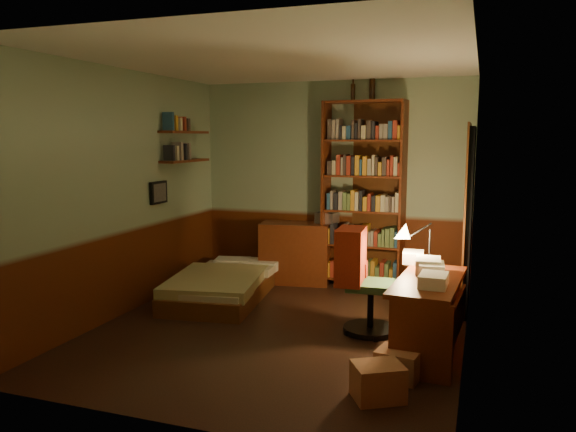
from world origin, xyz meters
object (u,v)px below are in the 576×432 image
(bed, at_px, (223,276))
(desk_lamp, at_px, (430,237))
(mini_stereo, at_px, (327,218))
(cardboard_box_a, at_px, (378,382))
(cardboard_box_b, at_px, (399,364))
(bookshelf, at_px, (363,195))
(desk, at_px, (428,316))
(office_chair, at_px, (371,281))
(dresser, at_px, (295,253))

(bed, relative_size, desk_lamp, 3.10)
(mini_stereo, distance_m, cardboard_box_a, 3.39)
(bed, bearing_deg, cardboard_box_b, -41.80)
(bookshelf, relative_size, desk, 1.87)
(desk, relative_size, office_chair, 1.21)
(bed, height_order, dresser, dresser)
(bed, relative_size, bookshelf, 0.75)
(cardboard_box_b, bearing_deg, bookshelf, 107.74)
(office_chair, distance_m, cardboard_box_a, 1.47)
(dresser, bearing_deg, bed, -129.92)
(desk_lamp, xyz_separation_m, office_chair, (-0.52, -0.17, -0.43))
(mini_stereo, height_order, cardboard_box_b, mini_stereo)
(desk_lamp, bearing_deg, desk, -101.15)
(bookshelf, height_order, desk, bookshelf)
(dresser, xyz_separation_m, cardboard_box_a, (1.62, -2.95, -0.26))
(mini_stereo, bearing_deg, cardboard_box_b, -52.55)
(mini_stereo, xyz_separation_m, desk, (1.48, -2.05, -0.52))
(bookshelf, xyz_separation_m, desk_lamp, (0.95, -1.48, -0.22))
(bed, height_order, bookshelf, bookshelf)
(mini_stereo, relative_size, cardboard_box_a, 0.74)
(desk_lamp, xyz_separation_m, cardboard_box_a, (-0.20, -1.55, -0.82))
(desk, distance_m, desk_lamp, 0.81)
(dresser, bearing_deg, mini_stereo, 8.93)
(office_chair, height_order, cardboard_box_b, office_chair)
(bookshelf, relative_size, desk_lamp, 4.16)
(mini_stereo, distance_m, cardboard_box_b, 3.07)
(office_chair, bearing_deg, desk_lamp, 13.69)
(office_chair, xyz_separation_m, cardboard_box_a, (0.32, -1.38, -0.39))
(dresser, bearing_deg, cardboard_box_a, -69.98)
(bed, relative_size, desk, 1.40)
(bookshelf, distance_m, office_chair, 1.83)
(mini_stereo, xyz_separation_m, cardboard_box_b, (1.32, -2.67, -0.74))
(bed, bearing_deg, dresser, 51.61)
(bed, xyz_separation_m, desk, (2.45, -0.96, 0.08))
(cardboard_box_a, distance_m, cardboard_box_b, 0.42)
(office_chair, relative_size, cardboard_box_b, 3.16)
(bed, distance_m, cardboard_box_b, 2.79)
(dresser, bearing_deg, bookshelf, -3.18)
(mini_stereo, height_order, bookshelf, bookshelf)
(dresser, xyz_separation_m, desk_lamp, (1.82, -1.40, 0.55))
(dresser, xyz_separation_m, office_chair, (1.30, -1.57, 0.12))
(mini_stereo, distance_m, desk, 2.58)
(dresser, relative_size, cardboard_box_b, 2.71)
(dresser, height_order, bookshelf, bookshelf)
(mini_stereo, xyz_separation_m, office_chair, (0.90, -1.69, -0.34))
(mini_stereo, relative_size, cardboard_box_b, 0.79)
(bookshelf, xyz_separation_m, cardboard_box_a, (0.75, -3.03, -1.04))
(desk_lamp, distance_m, cardboard_box_a, 1.76)
(office_chair, bearing_deg, desk, -36.20)
(mini_stereo, relative_size, desk, 0.21)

